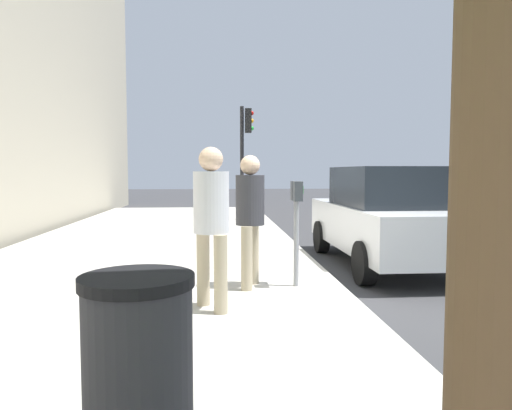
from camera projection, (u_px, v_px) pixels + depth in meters
name	position (u px, v px, depth m)	size (l,w,h in m)	color
ground_plane	(337.00, 290.00, 6.78)	(80.00, 80.00, 0.00)	#38383A
sidewalk_slab	(122.00, 289.00, 6.53)	(28.00, 6.00, 0.15)	#B7B2A8
parking_meter	(296.00, 211.00, 6.34)	(0.36, 0.12, 1.41)	gray
pedestrian_at_meter	(250.00, 210.00, 6.30)	(0.51, 0.38, 1.75)	tan
pedestrian_bystander	(211.00, 214.00, 5.26)	(0.49, 0.39, 1.81)	tan
parked_sedan_near	(389.00, 216.00, 8.47)	(4.41, 1.99, 1.77)	silver
traffic_signal	(245.00, 144.00, 15.11)	(0.24, 0.44, 3.60)	black
trash_bin	(139.00, 371.00, 2.46)	(0.59, 0.59, 1.01)	#2D2D33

